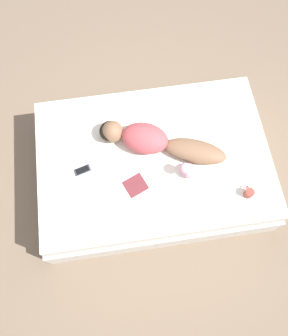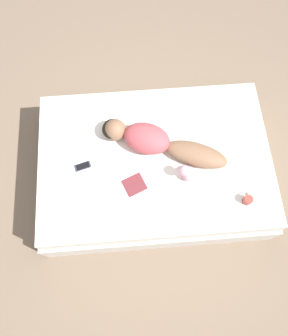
{
  "view_description": "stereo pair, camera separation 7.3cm",
  "coord_description": "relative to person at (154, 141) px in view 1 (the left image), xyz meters",
  "views": [
    {
      "loc": [
        -1.18,
        0.27,
        3.46
      ],
      "look_at": [
        -0.12,
        0.11,
        0.6
      ],
      "focal_mm": 35.0,
      "sensor_mm": 36.0,
      "label": 1
    },
    {
      "loc": [
        -1.19,
        0.2,
        3.46
      ],
      "look_at": [
        -0.12,
        0.11,
        0.6
      ],
      "focal_mm": 35.0,
      "sensor_mm": 36.0,
      "label": 2
    }
  ],
  "objects": [
    {
      "name": "ground_plane",
      "position": [
        -0.12,
        0.02,
        -0.65
      ],
      "size": [
        12.0,
        12.0,
        0.0
      ],
      "primitive_type": "plane",
      "color": "#7A6651"
    },
    {
      "name": "bed",
      "position": [
        -0.12,
        0.02,
        -0.38
      ],
      "size": [
        1.59,
        2.3,
        0.55
      ],
      "color": "beige",
      "rests_on": "ground_plane"
    },
    {
      "name": "person",
      "position": [
        0.0,
        0.0,
        0.0
      ],
      "size": [
        0.67,
        1.22,
        0.23
      ],
      "rotation": [
        0.0,
        0.0,
        -0.39
      ],
      "color": "brown",
      "rests_on": "bed"
    },
    {
      "name": "open_magazine",
      "position": [
        -0.5,
        0.18,
        -0.1
      ],
      "size": [
        0.62,
        0.47,
        0.01
      ],
      "rotation": [
        0.0,
        0.0,
        0.4
      ],
      "color": "white",
      "rests_on": "bed"
    },
    {
      "name": "coffee_mug",
      "position": [
        -0.62,
        -0.78,
        -0.06
      ],
      "size": [
        0.11,
        0.08,
        0.09
      ],
      "color": "#993D33",
      "rests_on": "bed"
    },
    {
      "name": "cell_phone",
      "position": [
        -0.16,
        0.71,
        -0.1
      ],
      "size": [
        0.11,
        0.17,
        0.01
      ],
      "rotation": [
        0.0,
        0.0,
        0.27
      ],
      "color": "#333842",
      "rests_on": "bed"
    },
    {
      "name": "plush_toy",
      "position": [
        -0.33,
        -0.26,
        -0.01
      ],
      "size": [
        0.14,
        0.17,
        0.2
      ],
      "color": "#DB9EB2",
      "rests_on": "bed"
    }
  ]
}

